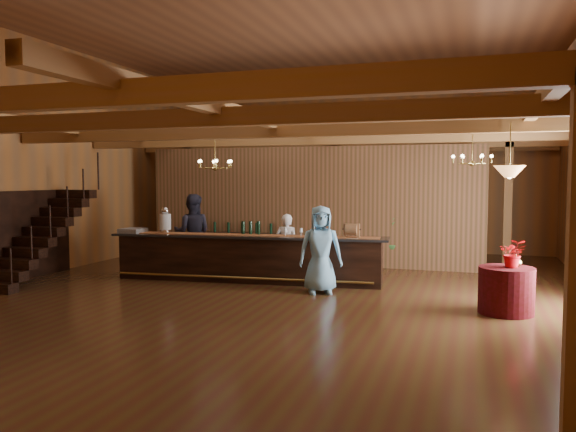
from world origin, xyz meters
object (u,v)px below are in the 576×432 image
(guest, at_px, (321,249))
(bartender, at_px, (287,246))
(tasting_bar, at_px, (248,258))
(raffle_drum, at_px, (352,230))
(backbar_shelf, at_px, (242,248))
(pendant_lamp, at_px, (510,171))
(staff_second, at_px, (192,233))
(beverage_dispenser, at_px, (165,220))
(floor_plant, at_px, (397,241))
(chandelier_right, at_px, (472,159))
(round_table, at_px, (506,290))
(chandelier_left, at_px, (215,164))

(guest, bearing_deg, bartender, 110.39)
(tasting_bar, distance_m, raffle_drum, 2.40)
(backbar_shelf, bearing_deg, pendant_lamp, -36.50)
(tasting_bar, height_order, guest, guest)
(backbar_shelf, relative_size, staff_second, 1.51)
(tasting_bar, bearing_deg, beverage_dispenser, 178.54)
(bartender, distance_m, staff_second, 2.47)
(floor_plant, bearing_deg, chandelier_right, -48.85)
(guest, bearing_deg, chandelier_right, 10.70)
(round_table, distance_m, guest, 3.51)
(backbar_shelf, height_order, round_table, backbar_shelf)
(chandelier_right, xyz_separation_m, guest, (-2.82, -1.67, -1.81))
(round_table, xyz_separation_m, chandelier_right, (-0.60, 2.32, 2.29))
(round_table, distance_m, staff_second, 7.36)
(chandelier_left, height_order, pendant_lamp, same)
(round_table, distance_m, chandelier_right, 3.31)
(beverage_dispenser, bearing_deg, chandelier_left, 4.66)
(floor_plant, bearing_deg, chandelier_left, -139.99)
(bartender, bearing_deg, guest, 127.62)
(floor_plant, bearing_deg, guest, -105.51)
(round_table, relative_size, chandelier_right, 1.14)
(round_table, bearing_deg, guest, 169.30)
(round_table, relative_size, bartender, 0.62)
(staff_second, xyz_separation_m, guest, (3.61, -1.48, -0.07))
(round_table, height_order, guest, guest)
(beverage_dispenser, relative_size, backbar_shelf, 0.21)
(raffle_drum, relative_size, chandelier_left, 0.43)
(raffle_drum, relative_size, round_table, 0.37)
(chandelier_left, xyz_separation_m, guest, (2.61, -0.67, -1.73))
(round_table, height_order, bartender, bartender)
(backbar_shelf, height_order, staff_second, staff_second)
(backbar_shelf, height_order, chandelier_left, chandelier_left)
(backbar_shelf, distance_m, staff_second, 1.91)
(chandelier_left, bearing_deg, floor_plant, 40.01)
(backbar_shelf, distance_m, guest, 4.43)
(round_table, distance_m, pendant_lamp, 2.01)
(tasting_bar, relative_size, pendant_lamp, 6.91)
(beverage_dispenser, height_order, chandelier_left, chandelier_left)
(chandelier_left, bearing_deg, tasting_bar, 3.29)
(pendant_lamp, height_order, staff_second, pendant_lamp)
(tasting_bar, distance_m, beverage_dispenser, 2.12)
(floor_plant, bearing_deg, raffle_drum, -101.76)
(raffle_drum, bearing_deg, guest, -116.51)
(chandelier_right, bearing_deg, tasting_bar, -168.35)
(tasting_bar, distance_m, floor_plant, 4.17)
(bartender, xyz_separation_m, floor_plant, (2.19, 2.36, -0.06))
(bartender, height_order, staff_second, staff_second)
(backbar_shelf, distance_m, floor_plant, 4.10)
(pendant_lamp, bearing_deg, backbar_shelf, 149.14)
(chandelier_left, relative_size, floor_plant, 0.59)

